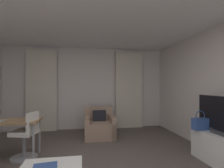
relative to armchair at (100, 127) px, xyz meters
name	(u,v)px	position (x,y,z in m)	size (l,w,h in m)	color
wall_window	(87,88)	(-0.30, 1.03, 1.02)	(5.12, 0.06, 2.60)	silver
ceiling	(93,5)	(-0.30, -2.00, 2.35)	(5.12, 6.12, 0.06)	white
curtain_left_panel	(41,90)	(-1.68, 0.90, 0.97)	(0.90, 0.06, 2.50)	beige
curtain_right_panel	(129,90)	(1.07, 0.90, 0.97)	(0.90, 0.06, 2.50)	beige
armchair	(100,127)	(0.00, 0.00, 0.00)	(0.81, 0.81, 0.79)	#997A66
desk	(0,124)	(-2.01, -1.07, 0.38)	(1.43, 0.57, 0.72)	olive
desk_chair	(26,138)	(-1.51, -1.15, 0.12)	(0.49, 0.49, 0.88)	gray
magazine_open	(45,166)	(-0.92, -2.46, 0.13)	(0.30, 0.23, 0.01)	#335193
tv_console	(224,151)	(1.92, -2.08, -0.01)	(0.45, 1.18, 0.54)	white
tv_flatscreen	(222,116)	(1.92, -2.05, 0.58)	(0.20, 1.15, 0.66)	#333338
handbag_primary	(200,123)	(1.76, -1.69, 0.39)	(0.30, 0.14, 0.37)	#335193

